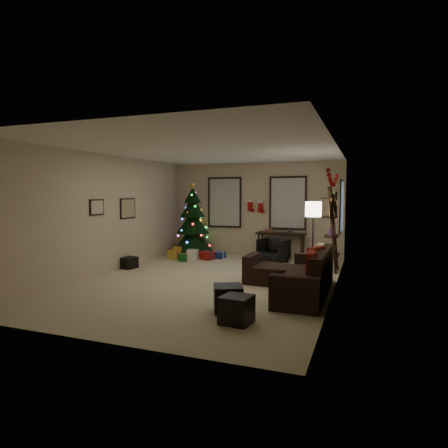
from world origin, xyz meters
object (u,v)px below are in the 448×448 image
at_px(desk, 281,236).
at_px(bookshelf, 332,230).
at_px(sofa, 298,277).
at_px(christmas_tree, 193,224).
at_px(desk_chair, 274,250).

distance_m(desk, bookshelf, 1.98).
bearing_deg(desk, sofa, -73.00).
bearing_deg(desk, christmas_tree, -174.82).
bearing_deg(sofa, bookshelf, 78.72).
distance_m(christmas_tree, desk_chair, 2.64).
xyz_separation_m(desk, bookshelf, (1.47, -1.28, 0.31)).
distance_m(desk_chair, bookshelf, 1.78).
height_order(desk, bookshelf, bookshelf).
distance_m(christmas_tree, desk, 2.62).
relative_size(sofa, bookshelf, 1.23).
xyz_separation_m(desk, desk_chair, (-0.06, -0.65, -0.32)).
bearing_deg(desk_chair, sofa, -53.95).
distance_m(desk, desk_chair, 0.73).
bearing_deg(desk, desk_chair, -95.59).
relative_size(desk_chair, bookshelf, 0.33).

